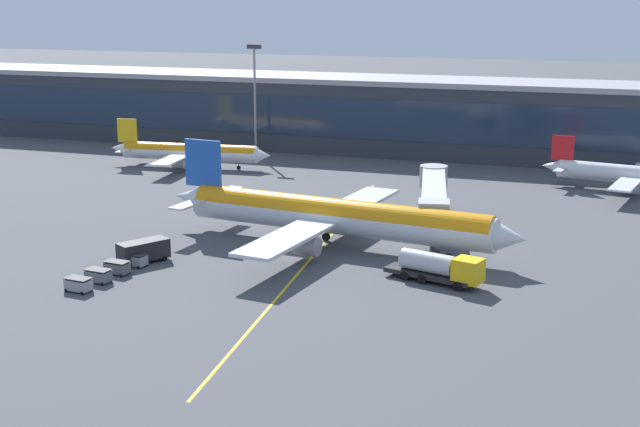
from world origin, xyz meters
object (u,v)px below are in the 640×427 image
(fuel_tanker, at_px, (440,268))
(commuter_jet_near, at_px, (189,152))
(lavatory_truck, at_px, (142,250))
(commuter_jet_far, at_px, (640,175))
(baggage_cart_1, at_px, (98,275))
(baggage_cart_3, at_px, (135,259))
(main_airliner, at_px, (335,216))
(baggage_cart_2, at_px, (117,267))
(baggage_cart_0, at_px, (78,284))
(baggage_cart_4, at_px, (151,252))

(fuel_tanker, height_order, commuter_jet_near, commuter_jet_near)
(lavatory_truck, distance_m, commuter_jet_far, 78.41)
(baggage_cart_1, height_order, baggage_cart_3, same)
(main_airliner, xyz_separation_m, baggage_cart_3, (-18.79, -14.99, -3.03))
(main_airliner, bearing_deg, commuter_jet_far, 51.11)
(lavatory_truck, relative_size, baggage_cart_2, 2.21)
(baggage_cart_0, distance_m, commuter_jet_near, 67.85)
(fuel_tanker, bearing_deg, baggage_cart_2, -166.18)
(baggage_cart_2, bearing_deg, commuter_jet_far, 48.71)
(baggage_cart_0, distance_m, baggage_cart_1, 3.20)
(main_airliner, xyz_separation_m, baggage_cart_4, (-18.48, -11.81, -3.03))
(fuel_tanker, distance_m, baggage_cart_3, 34.05)
(main_airliner, distance_m, commuter_jet_near, 56.83)
(fuel_tanker, bearing_deg, lavatory_truck, -173.95)
(baggage_cart_1, xyz_separation_m, commuter_jet_near, (-20.89, 61.43, 2.03))
(baggage_cart_1, relative_size, baggage_cart_3, 1.00)
(baggage_cart_3, height_order, commuter_jet_far, commuter_jet_far)
(main_airliner, distance_m, baggage_cart_2, 26.54)
(main_airliner, height_order, baggage_cart_0, main_airliner)
(baggage_cart_0, distance_m, commuter_jet_far, 87.50)
(main_airliner, bearing_deg, baggage_cart_1, -132.24)
(main_airliner, height_order, fuel_tanker, main_airliner)
(baggage_cart_4, bearing_deg, lavatory_truck, -97.98)
(fuel_tanker, bearing_deg, baggage_cart_4, -176.60)
(main_airliner, xyz_separation_m, commuter_jet_near, (-40.29, 40.07, -1.00))
(fuel_tanker, distance_m, lavatory_truck, 33.75)
(baggage_cart_3, bearing_deg, fuel_tanker, 8.73)
(baggage_cart_3, bearing_deg, baggage_cart_4, 84.52)
(lavatory_truck, xyz_separation_m, commuter_jet_far, (53.86, 56.96, 1.41))
(fuel_tanker, relative_size, lavatory_truck, 1.80)
(main_airliner, distance_m, fuel_tanker, 17.93)
(baggage_cart_1, bearing_deg, baggage_cart_0, -95.48)
(baggage_cart_3, xyz_separation_m, baggage_cart_4, (0.31, 3.19, 0.00))
(baggage_cart_2, distance_m, baggage_cart_3, 3.20)
(baggage_cart_3, relative_size, baggage_cart_4, 1.00)
(fuel_tanker, distance_m, commuter_jet_far, 57.15)
(main_airliner, height_order, baggage_cart_2, main_airliner)
(baggage_cart_1, height_order, commuter_jet_near, commuter_jet_near)
(baggage_cart_0, relative_size, commuter_jet_far, 0.09)
(lavatory_truck, bearing_deg, baggage_cart_4, 82.02)
(baggage_cart_3, bearing_deg, main_airliner, 38.59)
(baggage_cart_4, bearing_deg, baggage_cart_1, -95.48)
(main_airliner, bearing_deg, baggage_cart_0, -128.75)
(commuter_jet_near, bearing_deg, baggage_cart_0, -72.33)
(fuel_tanker, relative_size, baggage_cart_1, 3.97)
(baggage_cart_0, bearing_deg, baggage_cart_3, 84.52)
(main_airliner, height_order, baggage_cart_1, main_airliner)
(baggage_cart_0, height_order, baggage_cart_3, same)
(baggage_cart_0, relative_size, baggage_cart_1, 1.00)
(commuter_jet_far, bearing_deg, main_airliner, -128.89)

